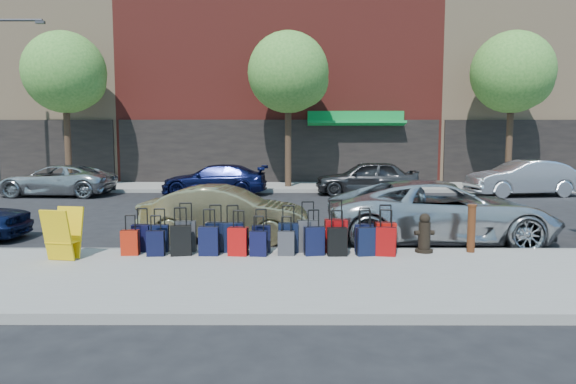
{
  "coord_description": "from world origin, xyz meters",
  "views": [
    {
      "loc": [
        0.56,
        -14.97,
        2.42
      ],
      "look_at": [
        0.52,
        -1.5,
        1.02
      ],
      "focal_mm": 32.0,
      "sensor_mm": 36.0,
      "label": 1
    }
  ],
  "objects_px": {
    "tree_center": "(291,75)",
    "car_near_2": "(441,212)",
    "display_rack": "(63,234)",
    "car_far_1": "(214,180)",
    "tree_left": "(68,75)",
    "car_far_3": "(523,178)",
    "car_near_1": "(226,213)",
    "car_far_0": "(56,180)",
    "fire_hydrant": "(424,234)",
    "car_far_2": "(367,178)",
    "bollard": "(471,228)",
    "tree_right": "(515,75)",
    "suitcase_front_5": "(261,239)"
  },
  "relations": [
    {
      "from": "tree_left",
      "to": "car_near_2",
      "type": "relative_size",
      "value": 1.38
    },
    {
      "from": "bollard",
      "to": "car_far_1",
      "type": "xyz_separation_m",
      "value": [
        -6.89,
        11.85,
        0.01
      ]
    },
    {
      "from": "tree_right",
      "to": "suitcase_front_5",
      "type": "relative_size",
      "value": 8.31
    },
    {
      "from": "tree_left",
      "to": "car_near_1",
      "type": "distance_m",
      "value": 15.97
    },
    {
      "from": "car_near_2",
      "to": "car_far_0",
      "type": "distance_m",
      "value": 16.59
    },
    {
      "from": "fire_hydrant",
      "to": "car_far_3",
      "type": "distance_m",
      "value": 13.52
    },
    {
      "from": "tree_left",
      "to": "display_rack",
      "type": "distance_m",
      "value": 16.89
    },
    {
      "from": "tree_center",
      "to": "car_near_2",
      "type": "height_order",
      "value": "tree_center"
    },
    {
      "from": "suitcase_front_5",
      "to": "car_far_3",
      "type": "bearing_deg",
      "value": 43.62
    },
    {
      "from": "car_far_1",
      "to": "car_far_3",
      "type": "relative_size",
      "value": 0.98
    },
    {
      "from": "tree_center",
      "to": "car_near_2",
      "type": "relative_size",
      "value": 1.38
    },
    {
      "from": "car_far_0",
      "to": "car_far_1",
      "type": "height_order",
      "value": "car_far_0"
    },
    {
      "from": "car_far_0",
      "to": "bollard",
      "type": "bearing_deg",
      "value": 53.55
    },
    {
      "from": "tree_right",
      "to": "car_near_2",
      "type": "bearing_deg",
      "value": -119.14
    },
    {
      "from": "fire_hydrant",
      "to": "bollard",
      "type": "xyz_separation_m",
      "value": [
        0.94,
        0.01,
        0.14
      ]
    },
    {
      "from": "fire_hydrant",
      "to": "car_far_3",
      "type": "bearing_deg",
      "value": 52.53
    },
    {
      "from": "tree_center",
      "to": "suitcase_front_5",
      "type": "bearing_deg",
      "value": -92.59
    },
    {
      "from": "tree_right",
      "to": "fire_hydrant",
      "type": "relative_size",
      "value": 9.2
    },
    {
      "from": "tree_left",
      "to": "car_far_2",
      "type": "height_order",
      "value": "tree_left"
    },
    {
      "from": "display_rack",
      "to": "car_far_1",
      "type": "xyz_separation_m",
      "value": [
        1.02,
        12.51,
        0.03
      ]
    },
    {
      "from": "bollard",
      "to": "car_near_2",
      "type": "bearing_deg",
      "value": 94.0
    },
    {
      "from": "car_near_1",
      "to": "car_far_3",
      "type": "distance_m",
      "value": 14.84
    },
    {
      "from": "tree_right",
      "to": "suitcase_front_5",
      "type": "xyz_separation_m",
      "value": [
        -11.15,
        -14.33,
        -4.99
      ]
    },
    {
      "from": "tree_left",
      "to": "display_rack",
      "type": "bearing_deg",
      "value": -67.65
    },
    {
      "from": "display_rack",
      "to": "car_far_0",
      "type": "distance_m",
      "value": 13.34
    },
    {
      "from": "car_near_1",
      "to": "car_far_0",
      "type": "height_order",
      "value": "car_far_0"
    },
    {
      "from": "suitcase_front_5",
      "to": "fire_hydrant",
      "type": "bearing_deg",
      "value": -4.07
    },
    {
      "from": "fire_hydrant",
      "to": "car_far_2",
      "type": "relative_size",
      "value": 0.18
    },
    {
      "from": "fire_hydrant",
      "to": "car_near_2",
      "type": "bearing_deg",
      "value": 58.45
    },
    {
      "from": "car_far_3",
      "to": "fire_hydrant",
      "type": "bearing_deg",
      "value": -39.54
    },
    {
      "from": "fire_hydrant",
      "to": "car_near_2",
      "type": "xyz_separation_m",
      "value": [
        0.82,
        1.69,
        0.22
      ]
    },
    {
      "from": "tree_left",
      "to": "bollard",
      "type": "bearing_deg",
      "value": -45.5
    },
    {
      "from": "tree_right",
      "to": "display_rack",
      "type": "relative_size",
      "value": 7.48
    },
    {
      "from": "suitcase_front_5",
      "to": "display_rack",
      "type": "xyz_separation_m",
      "value": [
        -3.69,
        -0.65,
        0.21
      ]
    },
    {
      "from": "tree_center",
      "to": "car_near_1",
      "type": "height_order",
      "value": "tree_center"
    },
    {
      "from": "display_rack",
      "to": "car_near_2",
      "type": "xyz_separation_m",
      "value": [
        7.79,
        2.34,
        0.1
      ]
    },
    {
      "from": "tree_left",
      "to": "car_far_3",
      "type": "distance_m",
      "value": 21.01
    },
    {
      "from": "car_far_3",
      "to": "tree_center",
      "type": "bearing_deg",
      "value": -113.87
    },
    {
      "from": "car_far_0",
      "to": "car_far_3",
      "type": "xyz_separation_m",
      "value": [
        19.74,
        0.02,
        0.1
      ]
    },
    {
      "from": "car_near_1",
      "to": "car_far_0",
      "type": "distance_m",
      "value": 12.65
    },
    {
      "from": "tree_right",
      "to": "display_rack",
      "type": "height_order",
      "value": "tree_right"
    },
    {
      "from": "tree_left",
      "to": "car_far_3",
      "type": "bearing_deg",
      "value": -8.02
    },
    {
      "from": "tree_center",
      "to": "car_far_3",
      "type": "bearing_deg",
      "value": -16.29
    },
    {
      "from": "tree_center",
      "to": "car_far_2",
      "type": "distance_m",
      "value": 6.18
    },
    {
      "from": "tree_left",
      "to": "fire_hydrant",
      "type": "xyz_separation_m",
      "value": [
        13.13,
        -14.33,
        -4.9
      ]
    },
    {
      "from": "suitcase_front_5",
      "to": "car_near_2",
      "type": "height_order",
      "value": "car_near_2"
    },
    {
      "from": "bollard",
      "to": "car_far_2",
      "type": "xyz_separation_m",
      "value": [
        -0.32,
        11.91,
        0.1
      ]
    },
    {
      "from": "tree_right",
      "to": "tree_left",
      "type": "bearing_deg",
      "value": 180.0
    },
    {
      "from": "car_near_1",
      "to": "car_far_0",
      "type": "bearing_deg",
      "value": 44.95
    },
    {
      "from": "bollard",
      "to": "car_far_0",
      "type": "distance_m",
      "value": 17.72
    }
  ]
}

